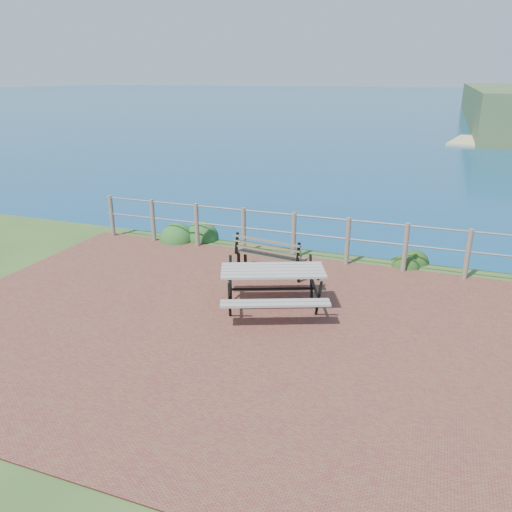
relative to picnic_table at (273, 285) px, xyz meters
The scene contains 7 objects.
ground 0.99m from the picnic_table, 115.33° to the right, with size 10.00×7.00×0.12m, color brown.
ocean 199.21m from the picnic_table, 90.11° to the left, with size 1200.00×1200.00×0.00m, color #155D7E.
safety_railing 2.59m from the picnic_table, 98.36° to the left, with size 9.40×0.10×1.00m.
picnic_table is the anchor object (origin of this frame).
park_bench 1.59m from the picnic_table, 109.43° to the left, with size 1.47×0.57×0.81m.
shrub_lip_west 4.37m from the picnic_table, 135.47° to the left, with size 0.87×0.87×0.66m, color #225921.
shrub_lip_east 3.68m from the picnic_table, 57.10° to the left, with size 0.67×0.67×0.38m, color #153D12.
Camera 1 is at (2.75, -6.45, 3.73)m, focal length 35.00 mm.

